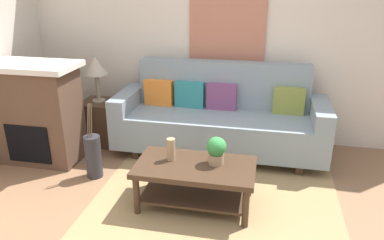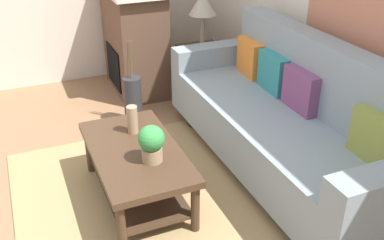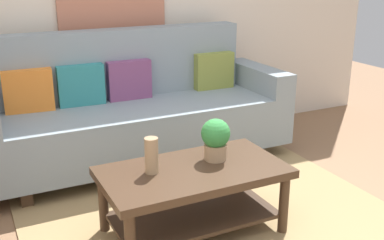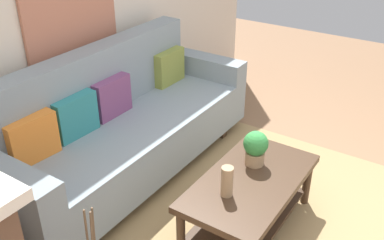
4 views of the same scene
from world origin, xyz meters
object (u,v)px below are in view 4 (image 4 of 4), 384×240
potted_plant_tabletop (256,147)px  coffee_table (250,192)px  tabletop_vase (227,181)px  throw_pillow_olive (168,67)px  couch (125,127)px  throw_pillow_orange (32,139)px  throw_pillow_teal (75,116)px  throw_pillow_plum (111,97)px

potted_plant_tabletop → coffee_table: bearing=-160.7°
coffee_table → tabletop_vase: size_ratio=5.13×
throw_pillow_olive → tabletop_vase: 1.68m
couch → tabletop_vase: 1.19m
throw_pillow_orange → coffee_table: 1.56m
throw_pillow_orange → throw_pillow_olive: bearing=0.0°
throw_pillow_teal → throw_pillow_olive: (1.19, 0.00, 0.00)m
throw_pillow_plum → throw_pillow_teal: bearing=180.0°
couch → throw_pillow_teal: bearing=162.6°
coffee_table → throw_pillow_plum: bearing=87.3°
throw_pillow_teal → throw_pillow_olive: bearing=0.0°
couch → throw_pillow_teal: (-0.40, 0.12, 0.25)m
throw_pillow_plum → couch: bearing=-90.0°
throw_pillow_teal → throw_pillow_plum: 0.40m
coffee_table → tabletop_vase: 0.33m
throw_pillow_plum → tabletop_vase: 1.31m
couch → coffee_table: 1.21m
throw_pillow_teal → coffee_table: 1.41m
couch → tabletop_vase: bearing=-104.9°
throw_pillow_teal → tabletop_vase: (0.09, -1.27, -0.14)m
couch → throw_pillow_olive: (0.79, 0.12, 0.25)m
couch → throw_pillow_olive: size_ratio=6.90×
throw_pillow_orange → tabletop_vase: throw_pillow_orange is taller
throw_pillow_plum → potted_plant_tabletop: throw_pillow_plum is taller
throw_pillow_teal → coffee_table: size_ratio=0.33×
throw_pillow_plum → coffee_table: 1.38m
couch → coffee_table: (-0.06, -1.20, -0.12)m
couch → potted_plant_tabletop: couch is taller
throw_pillow_orange → throw_pillow_olive: size_ratio=1.00×
throw_pillow_teal → tabletop_vase: throw_pillow_teal is taller
throw_pillow_teal → throw_pillow_orange: bearing=180.0°
throw_pillow_plum → throw_pillow_orange: bearing=180.0°
throw_pillow_orange → throw_pillow_teal: same height
coffee_table → throw_pillow_teal: bearing=104.1°
throw_pillow_plum → potted_plant_tabletop: (0.12, -1.26, -0.11)m
couch → coffee_table: bearing=-93.0°
throw_pillow_olive → couch: bearing=-171.1°
throw_pillow_orange → tabletop_vase: 1.37m
couch → throw_pillow_plum: size_ratio=6.90×
throw_pillow_teal → throw_pillow_plum: size_ratio=1.00×
throw_pillow_plum → tabletop_vase: size_ratio=1.68×
potted_plant_tabletop → couch: bearing=96.2°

